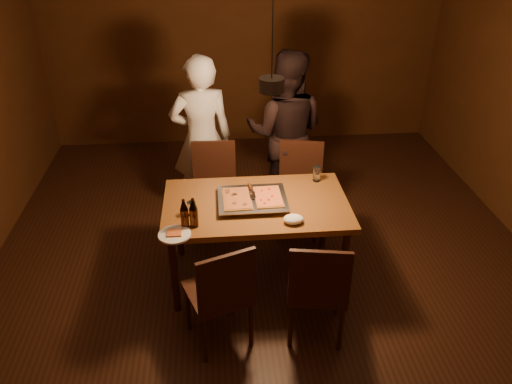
{
  "coord_description": "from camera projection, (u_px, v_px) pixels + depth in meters",
  "views": [
    {
      "loc": [
        -0.41,
        -3.37,
        2.86
      ],
      "look_at": [
        -0.1,
        0.06,
        0.85
      ],
      "focal_mm": 35.0,
      "sensor_mm": 36.0,
      "label": 1
    }
  ],
  "objects": [
    {
      "name": "room_shell",
      "position": [
        271.0,
        131.0,
        3.67
      ],
      "size": [
        6.0,
        6.0,
        6.0
      ],
      "color": "#361A0E",
      "rests_on": "ground"
    },
    {
      "name": "dining_table",
      "position": [
        256.0,
        210.0,
        4.08
      ],
      "size": [
        1.5,
        0.9,
        0.75
      ],
      "color": "brown",
      "rests_on": "floor"
    },
    {
      "name": "chair_far_left",
      "position": [
        214.0,
        180.0,
        4.82
      ],
      "size": [
        0.43,
        0.43,
        0.49
      ],
      "rotation": [
        0.0,
        0.0,
        3.11
      ],
      "color": "#38190F",
      "rests_on": "floor"
    },
    {
      "name": "chair_far_right",
      "position": [
        300.0,
        179.0,
        4.82
      ],
      "size": [
        0.51,
        0.51,
        0.49
      ],
      "rotation": [
        0.0,
        0.0,
        2.91
      ],
      "color": "#38190F",
      "rests_on": "floor"
    },
    {
      "name": "chair_near_left",
      "position": [
        222.0,
        288.0,
        3.46
      ],
      "size": [
        0.54,
        0.54,
        0.49
      ],
      "rotation": [
        0.0,
        0.0,
        0.36
      ],
      "color": "#38190F",
      "rests_on": "floor"
    },
    {
      "name": "chair_near_right",
      "position": [
        318.0,
        283.0,
        3.51
      ],
      "size": [
        0.48,
        0.48,
        0.49
      ],
      "rotation": [
        0.0,
        0.0,
        -0.17
      ],
      "color": "#38190F",
      "rests_on": "floor"
    },
    {
      "name": "pizza_tray",
      "position": [
        252.0,
        201.0,
        4.02
      ],
      "size": [
        0.57,
        0.47,
        0.05
      ],
      "primitive_type": "cube",
      "rotation": [
        0.0,
        0.0,
        0.04
      ],
      "color": "silver",
      "rests_on": "dining_table"
    },
    {
      "name": "pizza_meat",
      "position": [
        237.0,
        199.0,
        3.98
      ],
      "size": [
        0.23,
        0.36,
        0.02
      ],
      "primitive_type": "cube",
      "rotation": [
        0.0,
        0.0,
        0.03
      ],
      "color": "maroon",
      "rests_on": "pizza_tray"
    },
    {
      "name": "pizza_cheese",
      "position": [
        268.0,
        197.0,
        4.01
      ],
      "size": [
        0.22,
        0.35,
        0.02
      ],
      "primitive_type": "cube",
      "rotation": [
        0.0,
        0.0,
        0.03
      ],
      "color": "gold",
      "rests_on": "pizza_tray"
    },
    {
      "name": "spatula",
      "position": [
        252.0,
        195.0,
        4.02
      ],
      "size": [
        0.11,
        0.25,
        0.04
      ],
      "primitive_type": null,
      "rotation": [
        0.0,
        0.0,
        0.08
      ],
      "color": "silver",
      "rests_on": "pizza_tray"
    },
    {
      "name": "beer_bottle_a",
      "position": [
        184.0,
        213.0,
        3.68
      ],
      "size": [
        0.06,
        0.06,
        0.23
      ],
      "color": "black",
      "rests_on": "dining_table"
    },
    {
      "name": "beer_bottle_b",
      "position": [
        194.0,
        213.0,
        3.68
      ],
      "size": [
        0.06,
        0.06,
        0.24
      ],
      "color": "black",
      "rests_on": "dining_table"
    },
    {
      "name": "water_glass_left",
      "position": [
        192.0,
        208.0,
        3.86
      ],
      "size": [
        0.07,
        0.07,
        0.11
      ],
      "primitive_type": "cylinder",
      "color": "silver",
      "rests_on": "dining_table"
    },
    {
      "name": "water_glass_right",
      "position": [
        317.0,
        174.0,
        4.32
      ],
      "size": [
        0.07,
        0.07,
        0.14
      ],
      "primitive_type": "cylinder",
      "color": "silver",
      "rests_on": "dining_table"
    },
    {
      "name": "plate_slice",
      "position": [
        174.0,
        234.0,
        3.64
      ],
      "size": [
        0.24,
        0.24,
        0.03
      ],
      "color": "white",
      "rests_on": "dining_table"
    },
    {
      "name": "napkin",
      "position": [
        293.0,
        219.0,
        3.77
      ],
      "size": [
        0.16,
        0.12,
        0.06
      ],
      "primitive_type": "ellipsoid",
      "color": "white",
      "rests_on": "dining_table"
    },
    {
      "name": "diner_white",
      "position": [
        202.0,
        139.0,
        4.92
      ],
      "size": [
        0.66,
        0.49,
        1.67
      ],
      "primitive_type": "imported",
      "rotation": [
        0.0,
        0.0,
        3.29
      ],
      "color": "white",
      "rests_on": "floor"
    },
    {
      "name": "diner_dark",
      "position": [
        285.0,
        133.0,
        5.03
      ],
      "size": [
        0.96,
        0.83,
        1.68
      ],
      "primitive_type": "imported",
      "rotation": [
        0.0,
        0.0,
        2.88
      ],
      "color": "black",
      "rests_on": "floor"
    },
    {
      "name": "pendant_lamp",
      "position": [
        272.0,
        83.0,
        3.48
      ],
      "size": [
        0.18,
        0.18,
        1.1
      ],
      "color": "black",
      "rests_on": "ceiling"
    }
  ]
}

